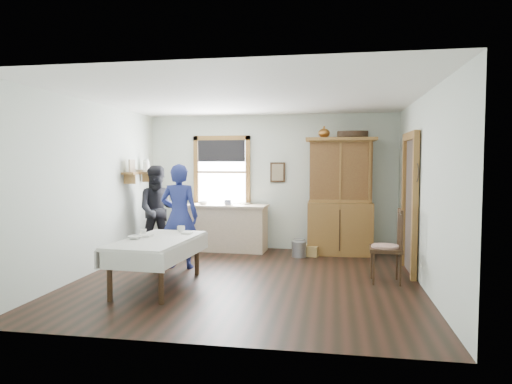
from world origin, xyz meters
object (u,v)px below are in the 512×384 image
at_px(work_counter, 227,228).
at_px(spindle_chair, 386,246).
at_px(dining_table, 158,263).
at_px(pail, 299,249).
at_px(china_hutch, 340,196).
at_px(wicker_basket, 310,251).
at_px(woman_blue, 179,220).
at_px(figure_dark, 159,213).

xyz_separation_m(work_counter, spindle_chair, (2.83, -1.97, 0.08)).
relative_size(work_counter, dining_table, 0.94).
bearing_deg(pail, spindle_chair, -49.11).
bearing_deg(dining_table, spindle_chair, 13.82).
xyz_separation_m(china_hutch, wicker_basket, (-0.54, -0.27, -1.01)).
distance_m(work_counter, dining_table, 2.78).
distance_m(china_hutch, spindle_chair, 2.16).
xyz_separation_m(spindle_chair, wicker_basket, (-1.18, 1.71, -0.45)).
height_order(woman_blue, figure_dark, woman_blue).
xyz_separation_m(dining_table, wicker_basket, (2.01, 2.49, -0.25)).
xyz_separation_m(work_counter, dining_table, (-0.35, -2.76, -0.12)).
height_order(spindle_chair, woman_blue, woman_blue).
height_order(work_counter, wicker_basket, work_counter).
bearing_deg(work_counter, dining_table, -94.44).
distance_m(dining_table, figure_dark, 2.37).
distance_m(china_hutch, woman_blue, 3.09).
bearing_deg(woman_blue, china_hutch, -151.06).
height_order(work_counter, spindle_chair, spindle_chair).
bearing_deg(wicker_basket, spindle_chair, -55.47).
distance_m(woman_blue, figure_dark, 1.25).
bearing_deg(figure_dark, work_counter, 3.34).
height_order(spindle_chair, wicker_basket, spindle_chair).
height_order(china_hutch, dining_table, china_hutch).
distance_m(pail, wicker_basket, 0.24).
xyz_separation_m(work_counter, pail, (1.46, -0.38, -0.31)).
bearing_deg(figure_dark, pail, -18.50).
bearing_deg(figure_dark, wicker_basket, -16.38).
relative_size(dining_table, figure_dark, 1.09).
bearing_deg(woman_blue, work_counter, -107.52).
bearing_deg(china_hutch, figure_dark, -172.35).
relative_size(spindle_chair, figure_dark, 0.69).
bearing_deg(dining_table, figure_dark, 111.14).
bearing_deg(pail, china_hutch, 27.93).
distance_m(dining_table, wicker_basket, 3.21).
bearing_deg(woman_blue, dining_table, 91.82).
bearing_deg(work_counter, figure_dark, -151.07).
bearing_deg(work_counter, wicker_basket, -6.24).
xyz_separation_m(dining_table, woman_blue, (-0.08, 1.17, 0.46)).
height_order(dining_table, figure_dark, figure_dark).
distance_m(china_hutch, dining_table, 3.83).
height_order(work_counter, dining_table, work_counter).
bearing_deg(pail, dining_table, -127.29).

